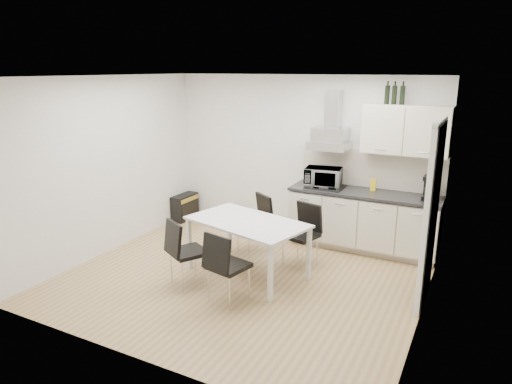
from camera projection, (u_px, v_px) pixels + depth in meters
ground at (242, 277)px, 6.08m from camera, size 4.50×4.50×0.00m
wall_back at (301, 156)px, 7.45m from camera, size 4.50×0.10×2.60m
wall_front at (132, 232)px, 4.02m from camera, size 4.50×0.10×2.60m
wall_left at (108, 166)px, 6.73m from camera, size 0.10×4.00×2.60m
wall_right at (431, 207)px, 4.74m from camera, size 0.10×4.00×2.60m
ceiling at (241, 76)px, 5.39m from camera, size 4.50×4.50×0.00m
doorway at (431, 215)px, 5.30m from camera, size 0.08×1.04×2.10m
kitchenette at (367, 197)px, 6.82m from camera, size 2.22×0.64×2.52m
dining_table at (247, 226)px, 6.02m from camera, size 1.72×1.24×0.75m
chair_far_left at (253, 225)px, 6.79m from camera, size 0.64×0.66×0.88m
chair_far_right at (300, 236)px, 6.33m from camera, size 0.56×0.60×0.88m
chair_near_left at (188, 253)px, 5.76m from camera, size 0.63×0.65×0.88m
chair_near_right at (229, 267)px, 5.36m from camera, size 0.54×0.58×0.88m
guitar_amp at (185, 207)px, 8.36m from camera, size 0.26×0.56×0.46m
floor_speaker at (240, 216)px, 8.15m from camera, size 0.18×0.16×0.28m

